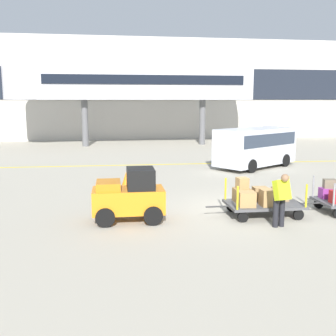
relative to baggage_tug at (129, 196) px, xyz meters
The scene contains 9 objects.
ground_plane 3.81m from the baggage_tug, 11.81° to the left, with size 120.00×120.00×0.00m, color #A8A08E.
apron_lead_line 11.50m from the baggage_tug, 67.47° to the left, with size 21.95×0.20×0.01m, color yellow.
terminal_building 27.27m from the baggage_tug, 82.22° to the left, with size 46.23×2.51×9.18m.
jet_bridge 21.18m from the baggage_tug, 87.89° to the left, with size 19.17×3.00×6.22m.
baggage_tug is the anchor object (origin of this frame).
baggage_cart_lead 4.03m from the baggage_tug, ahead, with size 3.01×1.44×1.17m.
baggage_handler 4.36m from the baggage_tug, 17.32° to the right, with size 0.47×0.48×1.56m.
shuttle_van 11.47m from the baggage_tug, 50.71° to the left, with size 5.07×4.19×2.10m.
safety_cone_near 5.36m from the baggage_tug, 88.22° to the left, with size 0.36×0.36×0.55m, color orange.
Camera 1 is at (-4.32, -12.57, 3.55)m, focal length 43.64 mm.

